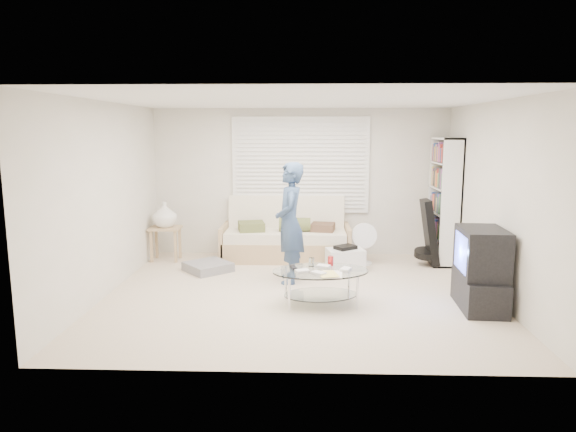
{
  "coord_description": "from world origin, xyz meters",
  "views": [
    {
      "loc": [
        0.09,
        -6.52,
        2.12
      ],
      "look_at": [
        -0.15,
        0.3,
        0.99
      ],
      "focal_mm": 32.0,
      "sensor_mm": 36.0,
      "label": 1
    }
  ],
  "objects_px": {
    "bookshelf": "(444,201)",
    "futon_sofa": "(286,239)",
    "tv_unit": "(481,270)",
    "coffee_table": "(321,277)"
  },
  "relations": [
    {
      "from": "futon_sofa",
      "to": "coffee_table",
      "type": "height_order",
      "value": "futon_sofa"
    },
    {
      "from": "bookshelf",
      "to": "futon_sofa",
      "type": "bearing_deg",
      "value": 177.47
    },
    {
      "from": "futon_sofa",
      "to": "tv_unit",
      "type": "distance_m",
      "value": 3.39
    },
    {
      "from": "tv_unit",
      "to": "coffee_table",
      "type": "relative_size",
      "value": 0.77
    },
    {
      "from": "futon_sofa",
      "to": "tv_unit",
      "type": "height_order",
      "value": "futon_sofa"
    },
    {
      "from": "futon_sofa",
      "to": "bookshelf",
      "type": "distance_m",
      "value": 2.65
    },
    {
      "from": "bookshelf",
      "to": "tv_unit",
      "type": "relative_size",
      "value": 2.06
    },
    {
      "from": "bookshelf",
      "to": "tv_unit",
      "type": "xyz_separation_m",
      "value": [
        -0.13,
        -2.24,
        -0.53
      ]
    },
    {
      "from": "bookshelf",
      "to": "coffee_table",
      "type": "height_order",
      "value": "bookshelf"
    },
    {
      "from": "futon_sofa",
      "to": "tv_unit",
      "type": "relative_size",
      "value": 2.16
    }
  ]
}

